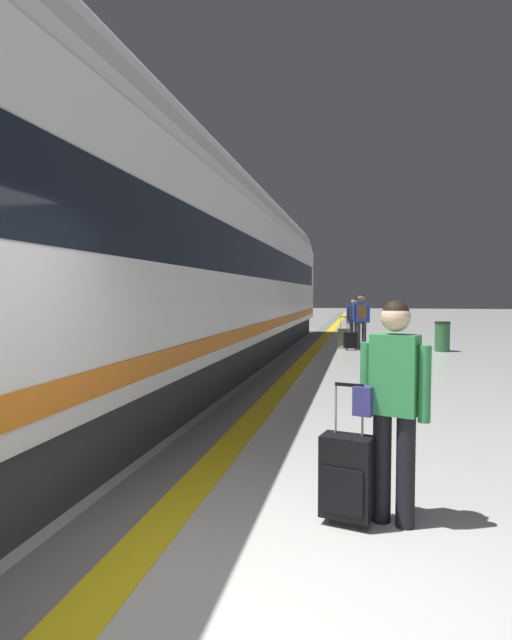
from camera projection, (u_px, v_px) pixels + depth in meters
ground_plane at (230, 621)px, 2.74m from camera, size 120.00×120.00×0.00m
safety_line_strip at (301, 364)px, 12.68m from camera, size 0.36×80.00×0.01m
tactile_edge_band at (287, 364)px, 12.76m from camera, size 0.68×80.00×0.01m
high_speed_train at (178, 257)px, 10.31m from camera, size 2.94×28.15×4.97m
traveller_foreground at (392, 395)px, 3.86m from camera, size 0.56×0.35×1.71m
rolling_suitcase_foreground at (346, 476)px, 3.88m from camera, size 0.42×0.31×1.07m
passenger_near at (354, 318)px, 16.70m from camera, size 0.51×0.33×1.62m
suitcase_near at (344, 337)px, 16.48m from camera, size 0.39×0.25×1.02m
passenger_mid at (361, 316)px, 16.11m from camera, size 0.54×0.38×1.76m
suitcase_mid at (350, 340)px, 15.90m from camera, size 0.43×0.34×0.94m
waste_bin at (442, 336)px, 15.50m from camera, size 0.46×0.46×0.91m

